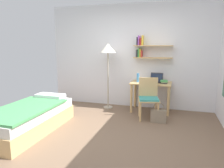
{
  "coord_description": "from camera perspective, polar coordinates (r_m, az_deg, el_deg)",
  "views": [
    {
      "loc": [
        1.03,
        -3.22,
        1.57
      ],
      "look_at": [
        -0.1,
        0.51,
        0.85
      ],
      "focal_mm": 33.31,
      "sensor_mm": 36.0,
      "label": 1
    }
  ],
  "objects": [
    {
      "name": "handbag",
      "position": [
        4.45,
        12.64,
        -8.43
      ],
      "size": [
        0.32,
        0.11,
        0.43
      ],
      "color": "gray",
      "rests_on": "ground_plane"
    },
    {
      "name": "water_bottle",
      "position": [
        4.97,
        7.13,
        1.71
      ],
      "size": [
        0.06,
        0.06,
        0.22
      ],
      "primitive_type": "cylinder",
      "color": "#4C99DB",
      "rests_on": "desk"
    },
    {
      "name": "laptop",
      "position": [
        5.08,
        12.12,
        1.15
      ],
      "size": [
        0.3,
        0.24,
        0.21
      ],
      "color": "black",
      "rests_on": "desk"
    },
    {
      "name": "bed",
      "position": [
        4.2,
        -21.81,
        -8.75
      ],
      "size": [
        0.89,
        1.87,
        0.54
      ],
      "color": "tan",
      "rests_on": "ground_plane"
    },
    {
      "name": "desk",
      "position": [
        5.04,
        10.61,
        -1.09
      ],
      "size": [
        0.94,
        0.58,
        0.71
      ],
      "color": "tan",
      "rests_on": "ground_plane"
    },
    {
      "name": "desk_chair",
      "position": [
        4.57,
        9.98,
        -3.42
      ],
      "size": [
        0.52,
        0.5,
        0.88
      ],
      "color": "tan",
      "rests_on": "ground_plane"
    },
    {
      "name": "wall_back",
      "position": [
        5.34,
        5.86,
        7.58
      ],
      "size": [
        4.4,
        0.27,
        2.6
      ],
      "color": "white",
      "rests_on": "ground_plane"
    },
    {
      "name": "standing_lamp",
      "position": [
        5.14,
        -1.14,
        8.88
      ],
      "size": [
        0.39,
        0.39,
        1.62
      ],
      "color": "#B2A893",
      "rests_on": "ground_plane"
    },
    {
      "name": "ground_plane",
      "position": [
        3.72,
        -0.87,
        -14.46
      ],
      "size": [
        5.28,
        5.28,
        0.0
      ],
      "primitive_type": "plane",
      "color": "brown"
    },
    {
      "name": "book_stack",
      "position": [
        4.97,
        14.09,
        0.63
      ],
      "size": [
        0.17,
        0.24,
        0.06
      ],
      "color": "#333338",
      "rests_on": "desk"
    }
  ]
}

